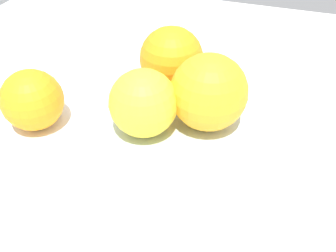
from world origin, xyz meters
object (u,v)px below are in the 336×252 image
(fruit_bowl, at_px, (168,130))
(orange_in_bowl_2, at_px, (143,103))
(orange_in_bowl_1, at_px, (171,58))
(orange_in_bowl_0, at_px, (209,92))
(orange_loose_0, at_px, (32,100))

(fruit_bowl, relative_size, orange_in_bowl_2, 2.39)
(fruit_bowl, height_order, orange_in_bowl_1, orange_in_bowl_1)
(orange_in_bowl_0, bearing_deg, fruit_bowl, 82.71)
(fruit_bowl, relative_size, orange_loose_0, 2.16)
(orange_in_bowl_2, height_order, orange_loose_0, orange_in_bowl_2)
(orange_in_bowl_1, bearing_deg, fruit_bowl, -165.20)
(fruit_bowl, distance_m, orange_loose_0, 0.19)
(orange_in_bowl_1, bearing_deg, orange_loose_0, 113.09)
(orange_in_bowl_0, height_order, orange_loose_0, orange_in_bowl_0)
(fruit_bowl, bearing_deg, orange_in_bowl_0, -97.29)
(orange_in_bowl_1, height_order, orange_in_bowl_2, orange_in_bowl_1)
(orange_in_bowl_2, bearing_deg, fruit_bowl, -18.23)
(orange_in_bowl_0, bearing_deg, orange_in_bowl_2, 119.18)
(orange_in_bowl_2, xyz_separation_m, orange_loose_0, (0.03, 0.18, -0.05))
(orange_in_bowl_0, relative_size, orange_in_bowl_1, 1.06)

